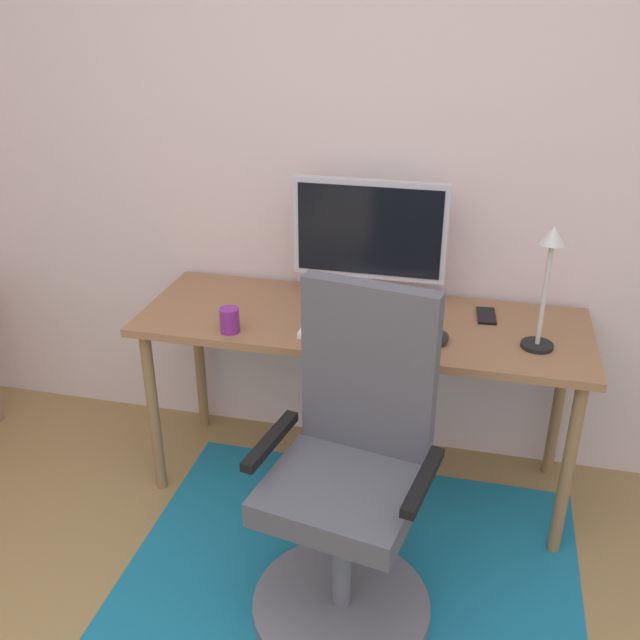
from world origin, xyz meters
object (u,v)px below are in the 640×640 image
(keyboard, at_px, (360,335))
(office_chair, at_px, (349,500))
(coffee_cup, at_px, (230,320))
(computer_mouse, at_px, (440,338))
(desk, at_px, (361,336))
(desk_lamp, at_px, (548,272))
(cell_phone, at_px, (486,316))
(monitor, at_px, (369,234))

(keyboard, bearing_deg, office_chair, -82.45)
(coffee_cup, bearing_deg, computer_mouse, 7.27)
(keyboard, relative_size, coffee_cup, 4.72)
(coffee_cup, bearing_deg, desk, 26.14)
(desk_lamp, relative_size, office_chair, 0.40)
(office_chair, bearing_deg, cell_phone, 75.03)
(keyboard, bearing_deg, monitor, 95.39)
(monitor, xyz_separation_m, keyboard, (0.03, -0.30, -0.27))
(desk, height_order, monitor, monitor)
(cell_phone, xyz_separation_m, office_chair, (-0.36, -0.77, -0.32))
(coffee_cup, bearing_deg, desk_lamp, 7.03)
(desk, xyz_separation_m, desk_lamp, (0.63, -0.08, 0.35))
(keyboard, relative_size, computer_mouse, 4.13)
(desk_lamp, height_order, office_chair, desk_lamp)
(computer_mouse, relative_size, office_chair, 0.09)
(computer_mouse, relative_size, desk_lamp, 0.24)
(computer_mouse, xyz_separation_m, office_chair, (-0.21, -0.52, -0.33))
(office_chair, bearing_deg, keyboard, 107.94)
(monitor, bearing_deg, coffee_cup, -139.68)
(keyboard, xyz_separation_m, computer_mouse, (0.28, 0.03, 0.01))
(desk, height_order, keyboard, keyboard)
(monitor, relative_size, keyboard, 1.35)
(desk_lamp, xyz_separation_m, office_chair, (-0.54, -0.56, -0.60))
(desk, bearing_deg, computer_mouse, -22.07)
(computer_mouse, height_order, cell_phone, computer_mouse)
(monitor, relative_size, cell_phone, 4.15)
(desk, xyz_separation_m, cell_phone, (0.45, 0.13, 0.08))
(keyboard, distance_m, office_chair, 0.59)
(keyboard, relative_size, office_chair, 0.39)
(keyboard, distance_m, computer_mouse, 0.28)
(keyboard, distance_m, desk_lamp, 0.66)
(keyboard, distance_m, coffee_cup, 0.47)
(coffee_cup, relative_size, desk_lamp, 0.21)
(monitor, bearing_deg, computer_mouse, -41.86)
(desk, bearing_deg, coffee_cup, -153.86)
(computer_mouse, height_order, office_chair, office_chair)
(monitor, bearing_deg, cell_phone, -3.31)
(desk, distance_m, cell_phone, 0.47)
(monitor, distance_m, office_chair, 1.00)
(computer_mouse, relative_size, cell_phone, 0.74)
(coffee_cup, distance_m, cell_phone, 0.96)
(cell_phone, distance_m, office_chair, 0.91)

